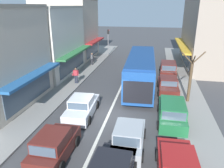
{
  "coord_description": "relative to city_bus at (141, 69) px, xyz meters",
  "views": [
    {
      "loc": [
        3.13,
        -14.39,
        7.77
      ],
      "look_at": [
        -0.43,
        3.35,
        1.2
      ],
      "focal_mm": 35.0,
      "sensor_mm": 36.0,
      "label": 1
    }
  ],
  "objects": [
    {
      "name": "ground_plane",
      "position": [
        -1.84,
        -6.32,
        -1.88
      ],
      "size": [
        140.0,
        140.0,
        0.0
      ],
      "primitive_type": "plane",
      "color": "#3F3F42"
    },
    {
      "name": "lane_centre_line",
      "position": [
        -1.84,
        -2.32,
        -1.88
      ],
      "size": [
        0.2,
        28.0,
        0.01
      ],
      "primitive_type": "cube",
      "color": "silver",
      "rests_on": "ground"
    },
    {
      "name": "sidewalk_left",
      "position": [
        -8.64,
        -0.32,
        -1.81
      ],
      "size": [
        5.2,
        44.0,
        0.14
      ],
      "primitive_type": "cube",
      "color": "gray",
      "rests_on": "ground"
    },
    {
      "name": "kerb_right",
      "position": [
        4.36,
        -0.32,
        -1.82
      ],
      "size": [
        2.8,
        44.0,
        0.12
      ],
      "primitive_type": "cube",
      "color": "gray",
      "rests_on": "ground"
    },
    {
      "name": "shopfront_mid_block",
      "position": [
        -12.02,
        2.59,
        1.96
      ],
      "size": [
        9.01,
        9.12,
        7.69
      ],
      "color": "silver",
      "rests_on": "ground"
    },
    {
      "name": "shopfront_far_end",
      "position": [
        -12.02,
        11.02,
        2.46
      ],
      "size": [
        8.93,
        7.45,
        8.7
      ],
      "color": "beige",
      "rests_on": "ground"
    },
    {
      "name": "building_right_far",
      "position": [
        9.64,
        9.94,
        3.05
      ],
      "size": [
        9.93,
        13.38,
        9.88
      ],
      "color": "gray",
      "rests_on": "ground"
    },
    {
      "name": "city_bus",
      "position": [
        0.0,
        0.0,
        0.0
      ],
      "size": [
        3.02,
        10.94,
        3.23
      ],
      "color": "#1E4C99",
      "rests_on": "ground"
    },
    {
      "name": "hatchback_adjacent_lane_trail",
      "position": [
        0.14,
        -10.17,
        -1.17
      ],
      "size": [
        1.84,
        3.71,
        1.54
      ],
      "color": "#9EA3A8",
      "rests_on": "ground"
    },
    {
      "name": "hatchback_adjacent_lane_lead",
      "position": [
        -3.66,
        -11.73,
        -1.17
      ],
      "size": [
        1.83,
        3.71,
        1.54
      ],
      "color": "#561E19",
      "rests_on": "ground"
    },
    {
      "name": "sedan_queue_gap_filler",
      "position": [
        -3.77,
        -6.84,
        -1.22
      ],
      "size": [
        2.03,
        4.27,
        1.47
      ],
      "color": "silver",
      "rests_on": "ground"
    },
    {
      "name": "parked_wagon_kerb_second",
      "position": [
        2.71,
        -6.55,
        -1.14
      ],
      "size": [
        1.95,
        4.5,
        1.58
      ],
      "color": "#1E6638",
      "rests_on": "ground"
    },
    {
      "name": "parked_sedan_kerb_third",
      "position": [
        2.66,
        -0.86,
        -1.22
      ],
      "size": [
        2.0,
        4.25,
        1.47
      ],
      "color": "#561E19",
      "rests_on": "ground"
    },
    {
      "name": "parked_wagon_kerb_rear",
      "position": [
        2.88,
        4.63,
        -1.14
      ],
      "size": [
        1.98,
        4.52,
        1.58
      ],
      "color": "#561E19",
      "rests_on": "ground"
    },
    {
      "name": "traffic_light_downstreet",
      "position": [
        -6.13,
        13.15,
        0.97
      ],
      "size": [
        0.33,
        0.24,
        4.2
      ],
      "color": "gray",
      "rests_on": "ground"
    },
    {
      "name": "street_tree_right",
      "position": [
        4.24,
        -2.92,
        0.26
      ],
      "size": [
        1.85,
        1.9,
        4.43
      ],
      "color": "brown",
      "rests_on": "ground"
    },
    {
      "name": "pedestrian_with_handbag_near",
      "position": [
        -6.54,
        -0.58,
        -0.81
      ],
      "size": [
        0.65,
        0.28,
        1.63
      ],
      "color": "#232838",
      "rests_on": "sidewalk_left"
    },
    {
      "name": "pedestrian_browsing_midblock",
      "position": [
        -6.97,
        6.82,
        -0.81
      ],
      "size": [
        0.24,
        0.57,
        1.63
      ],
      "color": "#333338",
      "rests_on": "sidewalk_left"
    }
  ]
}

